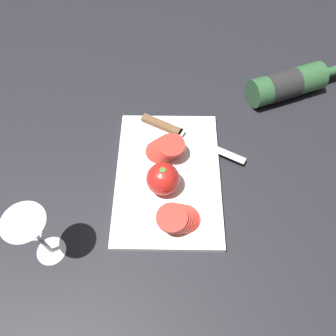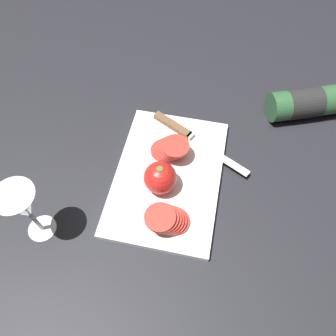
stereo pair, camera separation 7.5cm
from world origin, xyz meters
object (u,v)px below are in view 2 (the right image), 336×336
(whole_tomato, at_px, (159,179))
(tomato_slice_stack_far, at_px, (167,219))
(wine_glass, at_px, (23,207))
(tomato_slice_stack_near, at_px, (170,148))
(knife, at_px, (181,131))
(wine_bottle, at_px, (312,102))

(whole_tomato, bearing_deg, tomato_slice_stack_far, -156.46)
(wine_glass, distance_m, tomato_slice_stack_near, 0.35)
(knife, height_order, tomato_slice_stack_far, tomato_slice_stack_far)
(wine_glass, distance_m, knife, 0.41)
(wine_glass, relative_size, whole_tomato, 2.15)
(knife, relative_size, tomato_slice_stack_near, 2.74)
(wine_bottle, bearing_deg, wine_glass, 128.84)
(tomato_slice_stack_near, distance_m, tomato_slice_stack_far, 0.18)
(wine_bottle, bearing_deg, tomato_slice_stack_near, 123.27)
(tomato_slice_stack_far, bearing_deg, tomato_slice_stack_near, 10.08)
(knife, bearing_deg, tomato_slice_stack_far, -58.93)
(wine_bottle, distance_m, wine_glass, 0.75)
(wine_glass, xyz_separation_m, tomato_slice_stack_far, (0.06, -0.27, -0.07))
(knife, xyz_separation_m, tomato_slice_stack_near, (-0.07, 0.02, 0.02))
(knife, distance_m, tomato_slice_stack_far, 0.25)
(whole_tomato, height_order, tomato_slice_stack_far, whole_tomato)
(wine_glass, height_order, whole_tomato, wine_glass)
(wine_bottle, height_order, tomato_slice_stack_far, wine_bottle)
(whole_tomato, xyz_separation_m, knife, (0.17, -0.02, -0.03))
(wine_bottle, relative_size, tomato_slice_stack_far, 3.51)
(whole_tomato, relative_size, tomato_slice_stack_near, 0.79)
(knife, height_order, tomato_slice_stack_near, tomato_slice_stack_near)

